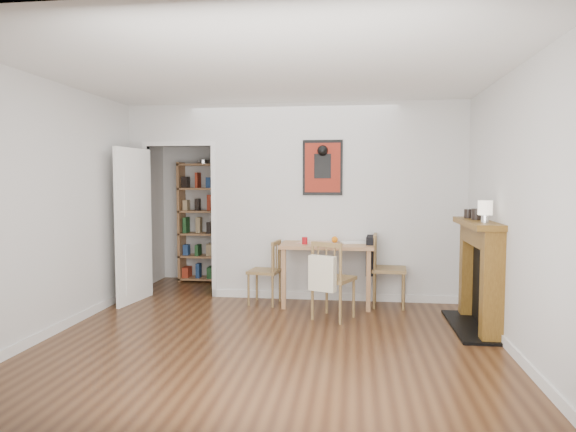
# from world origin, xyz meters

# --- Properties ---
(ground) EXTENTS (5.20, 5.20, 0.00)m
(ground) POSITION_xyz_m (0.00, 0.00, 0.00)
(ground) COLOR #52321A
(ground) RESTS_ON ground
(room_shell) EXTENTS (5.20, 5.20, 5.20)m
(room_shell) POSITION_xyz_m (0.10, 1.34, 1.30)
(room_shell) COLOR beige
(room_shell) RESTS_ON ground
(dining_table) EXTENTS (1.16, 0.74, 0.79)m
(dining_table) POSITION_xyz_m (0.48, 1.10, 0.69)
(dining_table) COLOR #A06F4A
(dining_table) RESTS_ON ground
(chair_left) EXTENTS (0.47, 0.47, 0.82)m
(chair_left) POSITION_xyz_m (-0.32, 1.03, 0.41)
(chair_left) COLOR olive
(chair_left) RESTS_ON ground
(chair_right) EXTENTS (0.55, 0.49, 0.92)m
(chair_right) POSITION_xyz_m (1.23, 1.10, 0.47)
(chair_right) COLOR olive
(chair_right) RESTS_ON ground
(chair_front) EXTENTS (0.60, 0.63, 0.91)m
(chair_front) POSITION_xyz_m (0.58, 0.41, 0.46)
(chair_front) COLOR olive
(chair_front) RESTS_ON ground
(bookshelf) EXTENTS (0.79, 0.31, 1.87)m
(bookshelf) POSITION_xyz_m (-1.52, 2.40, 0.92)
(bookshelf) COLOR #A06F4A
(bookshelf) RESTS_ON ground
(fireplace) EXTENTS (0.45, 1.25, 1.16)m
(fireplace) POSITION_xyz_m (2.16, 0.25, 0.62)
(fireplace) COLOR brown
(fireplace) RESTS_ON ground
(red_glass) EXTENTS (0.07, 0.07, 0.09)m
(red_glass) POSITION_xyz_m (0.20, 0.96, 0.83)
(red_glass) COLOR maroon
(red_glass) RESTS_ON dining_table
(orange_fruit) EXTENTS (0.08, 0.08, 0.08)m
(orange_fruit) POSITION_xyz_m (0.57, 1.15, 0.83)
(orange_fruit) COLOR orange
(orange_fruit) RESTS_ON dining_table
(placemat) EXTENTS (0.49, 0.41, 0.00)m
(placemat) POSITION_xyz_m (0.33, 1.13, 0.79)
(placemat) COLOR beige
(placemat) RESTS_ON dining_table
(notebook) EXTENTS (0.37, 0.31, 0.02)m
(notebook) POSITION_xyz_m (0.81, 1.17, 0.80)
(notebook) COLOR silver
(notebook) RESTS_ON dining_table
(mantel_lamp) EXTENTS (0.14, 0.14, 0.22)m
(mantel_lamp) POSITION_xyz_m (2.11, -0.07, 1.30)
(mantel_lamp) COLOR silver
(mantel_lamp) RESTS_ON fireplace
(ceramic_jar_a) EXTENTS (0.10, 0.10, 0.12)m
(ceramic_jar_a) POSITION_xyz_m (2.12, 0.35, 1.22)
(ceramic_jar_a) COLOR black
(ceramic_jar_a) RESTS_ON fireplace
(ceramic_jar_b) EXTENTS (0.08, 0.08, 0.10)m
(ceramic_jar_b) POSITION_xyz_m (2.08, 0.58, 1.21)
(ceramic_jar_b) COLOR black
(ceramic_jar_b) RESTS_ON fireplace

